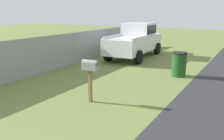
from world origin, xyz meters
TOP-DOWN VIEW (x-y plane):
  - mailbox at (6.12, 0.27)m, footprint 0.26×0.52m
  - pickup_truck at (13.95, 2.37)m, footprint 5.38×2.36m
  - trash_bin at (10.68, -1.27)m, footprint 0.65×0.65m
  - fence_section at (9.03, 4.37)m, footprint 19.09×0.07m

SIDE VIEW (x-z plane):
  - trash_bin at x=10.68m, z-range 0.00..1.08m
  - fence_section at x=9.03m, z-range 0.07..1.77m
  - mailbox at x=6.12m, z-range 0.41..1.78m
  - pickup_truck at x=13.95m, z-range 0.06..2.15m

